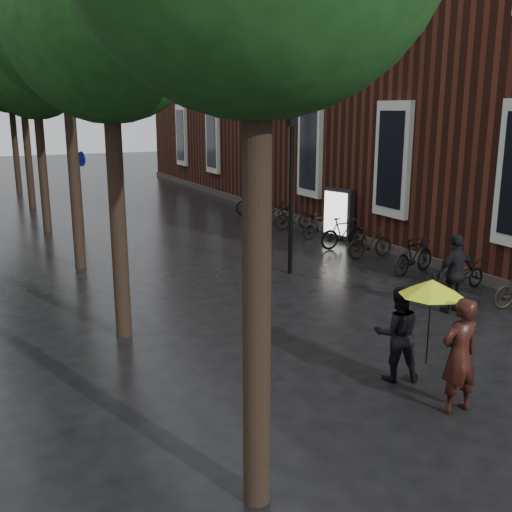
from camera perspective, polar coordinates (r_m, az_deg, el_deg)
brick_building at (r=29.64m, az=9.89°, el=16.43°), size 10.20×33.20×12.00m
street_trees at (r=20.79m, az=-19.33°, el=18.03°), size 4.33×34.03×8.91m
person_burgundy at (r=9.69m, az=18.79°, el=-8.96°), size 0.68×0.45×1.83m
person_black at (r=10.54m, az=13.32°, el=-7.19°), size 1.00×0.91×1.67m
lime_umbrella at (r=9.86m, az=16.38°, el=-2.89°), size 1.02×1.02×1.51m
pedestrian_walking at (r=14.31m, az=18.47°, el=-1.61°), size 1.08×0.46×1.83m
parked_bicycles at (r=20.45m, az=8.11°, el=2.21°), size 2.02×14.79×1.05m
ad_lightbox at (r=21.45m, az=7.86°, el=3.97°), size 0.28×1.22×1.83m
lamp_post at (r=16.59m, az=3.39°, el=7.43°), size 0.23×0.23×4.46m
cycle_sign at (r=23.42m, az=-16.30°, el=7.04°), size 0.16×0.55×3.03m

